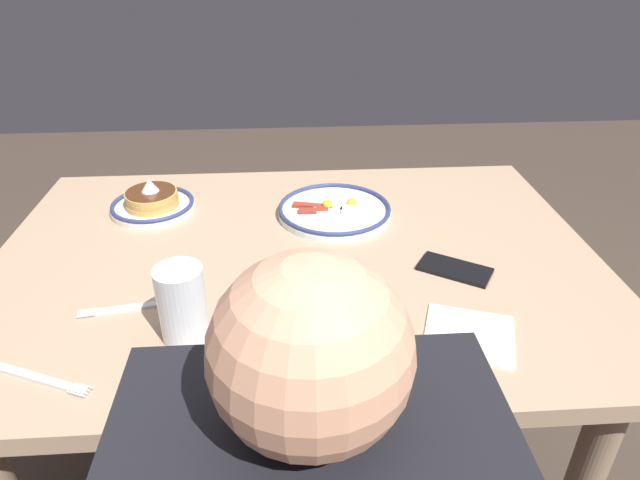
{
  "coord_description": "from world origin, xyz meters",
  "views": [
    {
      "loc": [
        0.02,
        1.0,
        1.34
      ],
      "look_at": [
        -0.05,
        -0.01,
        0.75
      ],
      "focal_mm": 30.58,
      "sensor_mm": 36.0,
      "label": 1
    }
  ],
  "objects_px": {
    "fork_far": "(130,308)",
    "plate_near_main": "(334,210)",
    "fork_near": "(39,378)",
    "drinking_glass": "(183,308)",
    "plate_center_pancakes": "(152,202)",
    "cell_phone": "(455,269)",
    "paper_napkin": "(469,335)"
  },
  "relations": [
    {
      "from": "drinking_glass",
      "to": "fork_far",
      "type": "xyz_separation_m",
      "value": [
        0.12,
        -0.09,
        -0.06
      ]
    },
    {
      "from": "fork_near",
      "to": "fork_far",
      "type": "height_order",
      "value": "same"
    },
    {
      "from": "plate_center_pancakes",
      "to": "fork_far",
      "type": "height_order",
      "value": "plate_center_pancakes"
    },
    {
      "from": "plate_near_main",
      "to": "cell_phone",
      "type": "xyz_separation_m",
      "value": [
        -0.22,
        0.27,
        -0.01
      ]
    },
    {
      "from": "plate_center_pancakes",
      "to": "fork_far",
      "type": "distance_m",
      "value": 0.41
    },
    {
      "from": "drinking_glass",
      "to": "plate_near_main",
      "type": "bearing_deg",
      "value": -124.05
    },
    {
      "from": "cell_phone",
      "to": "fork_near",
      "type": "height_order",
      "value": "cell_phone"
    },
    {
      "from": "cell_phone",
      "to": "fork_far",
      "type": "bearing_deg",
      "value": 40.4
    },
    {
      "from": "plate_near_main",
      "to": "fork_far",
      "type": "xyz_separation_m",
      "value": [
        0.41,
        0.35,
        -0.01
      ]
    },
    {
      "from": "paper_napkin",
      "to": "fork_near",
      "type": "xyz_separation_m",
      "value": [
        0.7,
        0.06,
        0.0
      ]
    },
    {
      "from": "fork_near",
      "to": "drinking_glass",
      "type": "bearing_deg",
      "value": -157.56
    },
    {
      "from": "drinking_glass",
      "to": "fork_near",
      "type": "xyz_separation_m",
      "value": [
        0.22,
        0.09,
        -0.06
      ]
    },
    {
      "from": "plate_near_main",
      "to": "plate_center_pancakes",
      "type": "distance_m",
      "value": 0.45
    },
    {
      "from": "paper_napkin",
      "to": "fork_far",
      "type": "relative_size",
      "value": 0.8
    },
    {
      "from": "paper_napkin",
      "to": "fork_far",
      "type": "height_order",
      "value": "fork_far"
    },
    {
      "from": "plate_near_main",
      "to": "paper_napkin",
      "type": "distance_m",
      "value": 0.51
    },
    {
      "from": "drinking_glass",
      "to": "fork_far",
      "type": "relative_size",
      "value": 0.74
    },
    {
      "from": "cell_phone",
      "to": "plate_near_main",
      "type": "bearing_deg",
      "value": -17.08
    },
    {
      "from": "fork_far",
      "to": "plate_near_main",
      "type": "bearing_deg",
      "value": -139.53
    },
    {
      "from": "plate_near_main",
      "to": "fork_near",
      "type": "relative_size",
      "value": 1.5
    },
    {
      "from": "cell_phone",
      "to": "fork_far",
      "type": "height_order",
      "value": "cell_phone"
    },
    {
      "from": "plate_near_main",
      "to": "cell_phone",
      "type": "relative_size",
      "value": 1.92
    },
    {
      "from": "plate_near_main",
      "to": "fork_near",
      "type": "height_order",
      "value": "plate_near_main"
    },
    {
      "from": "plate_near_main",
      "to": "fork_near",
      "type": "bearing_deg",
      "value": 45.77
    },
    {
      "from": "fork_far",
      "to": "paper_napkin",
      "type": "bearing_deg",
      "value": 169.07
    },
    {
      "from": "plate_center_pancakes",
      "to": "plate_near_main",
      "type": "bearing_deg",
      "value": 173.27
    },
    {
      "from": "plate_center_pancakes",
      "to": "paper_napkin",
      "type": "xyz_separation_m",
      "value": [
        -0.64,
        0.52,
        -0.02
      ]
    },
    {
      "from": "plate_near_main",
      "to": "paper_napkin",
      "type": "height_order",
      "value": "plate_near_main"
    },
    {
      "from": "paper_napkin",
      "to": "fork_far",
      "type": "xyz_separation_m",
      "value": [
        0.6,
        -0.12,
        0.0
      ]
    },
    {
      "from": "plate_near_main",
      "to": "drinking_glass",
      "type": "xyz_separation_m",
      "value": [
        0.29,
        0.44,
        0.05
      ]
    },
    {
      "from": "paper_napkin",
      "to": "fork_near",
      "type": "height_order",
      "value": "fork_near"
    },
    {
      "from": "plate_near_main",
      "to": "plate_center_pancakes",
      "type": "relative_size",
      "value": 1.36
    }
  ]
}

